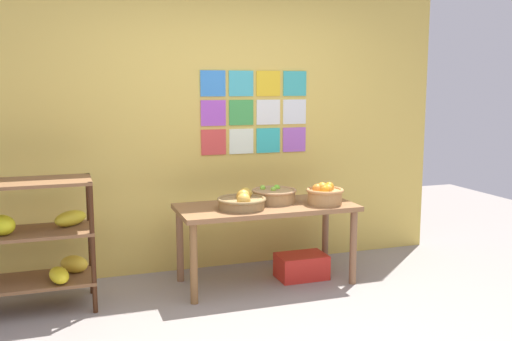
{
  "coord_description": "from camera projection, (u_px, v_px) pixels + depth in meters",
  "views": [
    {
      "loc": [
        -1.36,
        -3.09,
        1.67
      ],
      "look_at": [
        0.06,
        1.06,
        1.01
      ],
      "focal_mm": 39.85,
      "sensor_mm": 36.0,
      "label": 1
    }
  ],
  "objects": [
    {
      "name": "fruit_basket_back_left",
      "position": [
        325.0,
        194.0,
        4.78
      ],
      "size": [
        0.32,
        0.32,
        0.19
      ],
      "color": "#B0824B",
      "rests_on": "display_table"
    },
    {
      "name": "fruit_basket_right",
      "position": [
        242.0,
        202.0,
        4.61
      ],
      "size": [
        0.4,
        0.4,
        0.16
      ],
      "color": "olive",
      "rests_on": "display_table"
    },
    {
      "name": "fruit_basket_left",
      "position": [
        274.0,
        195.0,
        4.87
      ],
      "size": [
        0.39,
        0.39,
        0.14
      ],
      "color": "#A5804F",
      "rests_on": "display_table"
    },
    {
      "name": "produce_crate_under_table",
      "position": [
        301.0,
        266.0,
        4.96
      ],
      "size": [
        0.43,
        0.29,
        0.21
      ],
      "primitive_type": "cube",
      "color": "red",
      "rests_on": "ground"
    },
    {
      "name": "back_wall_with_art",
      "position": [
        220.0,
        110.0,
        5.13
      ],
      "size": [
        4.34,
        0.07,
        2.9
      ],
      "color": "#D7B750",
      "rests_on": "ground"
    },
    {
      "name": "display_table",
      "position": [
        266.0,
        215.0,
        4.78
      ],
      "size": [
        1.49,
        0.66,
        0.68
      ],
      "color": "brown",
      "rests_on": "ground"
    },
    {
      "name": "banana_shelf_unit",
      "position": [
        23.0,
        229.0,
        4.18
      ],
      "size": [
        1.0,
        0.52,
        1.13
      ],
      "color": "#3C1E0E",
      "rests_on": "ground"
    }
  ]
}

